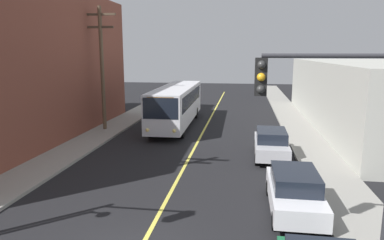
# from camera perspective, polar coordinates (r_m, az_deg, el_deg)

# --- Properties ---
(sidewalk_left) EXTENTS (2.50, 90.00, 0.15)m
(sidewalk_left) POSITION_cam_1_polar(r_m,az_deg,el_deg) (22.10, -19.69, -5.19)
(sidewalk_left) COLOR gray
(sidewalk_left) RESTS_ON ground
(sidewalk_right) EXTENTS (2.50, 90.00, 0.15)m
(sidewalk_right) POSITION_cam_1_polar(r_m,az_deg,el_deg) (20.01, 20.40, -6.89)
(sidewalk_right) COLOR gray
(sidewalk_right) RESTS_ON ground
(lane_stripe_center) EXTENTS (0.16, 60.00, 0.01)m
(lane_stripe_center) POSITION_cam_1_polar(r_m,az_deg,el_deg) (24.58, 1.15, -3.12)
(lane_stripe_center) COLOR #D8CC4C
(lane_stripe_center) RESTS_ON ground
(city_bus) EXTENTS (2.72, 12.19, 3.20)m
(city_bus) POSITION_cam_1_polar(r_m,az_deg,el_deg) (28.90, -2.48, 2.65)
(city_bus) COLOR silver
(city_bus) RESTS_ON ground
(parked_car_white) EXTENTS (1.84, 4.41, 1.62)m
(parked_car_white) POSITION_cam_1_polar(r_m,az_deg,el_deg) (14.05, 16.13, -10.87)
(parked_car_white) COLOR silver
(parked_car_white) RESTS_ON ground
(parked_car_silver) EXTENTS (1.86, 4.42, 1.62)m
(parked_car_silver) POSITION_cam_1_polar(r_m,az_deg,el_deg) (20.66, 12.61, -3.70)
(parked_car_silver) COLOR #B7B7BC
(parked_car_silver) RESTS_ON ground
(utility_pole_mid) EXTENTS (2.40, 0.28, 9.09)m
(utility_pole_mid) POSITION_cam_1_polar(r_m,az_deg,el_deg) (27.51, -14.29, 8.94)
(utility_pole_mid) COLOR brown
(utility_pole_mid) RESTS_ON sidewalk_left
(traffic_signal_right_corner) EXTENTS (3.75, 0.48, 6.00)m
(traffic_signal_right_corner) POSITION_cam_1_polar(r_m,az_deg,el_deg) (10.07, 22.02, 0.70)
(traffic_signal_right_corner) COLOR #2D2D33
(traffic_signal_right_corner) RESTS_ON sidewalk_right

